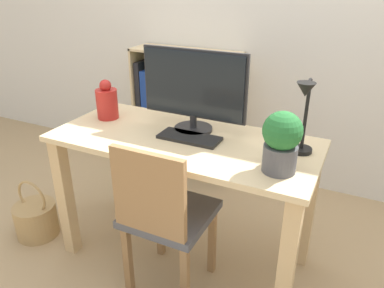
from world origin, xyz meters
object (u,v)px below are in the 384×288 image
object	(u,v)px
keyboard	(189,138)
potted_plant	(281,141)
vase	(107,102)
desk_lamp	(304,112)
monitor	(193,88)
chair	(164,214)
bookshelf	(169,116)
basket	(36,218)

from	to	relation	value
keyboard	potted_plant	size ratio (longest dim) A/B	1.18
keyboard	potted_plant	bearing A→B (deg)	-15.18
vase	desk_lamp	size ratio (longest dim) A/B	0.63
monitor	desk_lamp	distance (m)	0.58
monitor	chair	world-z (taller)	monitor
desk_lamp	bookshelf	bearing A→B (deg)	142.21
keyboard	chair	size ratio (longest dim) A/B	0.37
bookshelf	potted_plant	bearing A→B (deg)	-43.77
monitor	vase	xyz separation A→B (m)	(-0.52, -0.05, -0.14)
desk_lamp	chair	distance (m)	0.80
chair	basket	size ratio (longest dim) A/B	2.21
keyboard	potted_plant	world-z (taller)	potted_plant
chair	bookshelf	bearing A→B (deg)	111.23
desk_lamp	potted_plant	size ratio (longest dim) A/B	1.34
chair	desk_lamp	bearing A→B (deg)	23.01
potted_plant	chair	xyz separation A→B (m)	(-0.49, -0.14, -0.43)
potted_plant	basket	world-z (taller)	potted_plant
vase	potted_plant	size ratio (longest dim) A/B	0.85
keyboard	desk_lamp	distance (m)	0.58
keyboard	chair	distance (m)	0.40
keyboard	bookshelf	world-z (taller)	bookshelf
vase	basket	bearing A→B (deg)	-143.93
chair	basket	bearing A→B (deg)	170.84
vase	bookshelf	xyz separation A→B (m)	(-0.12, 0.92, -0.41)
chair	potted_plant	bearing A→B (deg)	8.72
monitor	basket	bearing A→B (deg)	-159.29
chair	bookshelf	distance (m)	1.42
vase	potted_plant	distance (m)	1.06
monitor	desk_lamp	xyz separation A→B (m)	(0.57, -0.08, -0.01)
potted_plant	bookshelf	size ratio (longest dim) A/B	0.27
keyboard	desk_lamp	size ratio (longest dim) A/B	0.88
desk_lamp	chair	xyz separation A→B (m)	(-0.54, -0.31, -0.51)
monitor	bookshelf	xyz separation A→B (m)	(-0.64, 0.86, -0.55)
keyboard	bookshelf	bearing A→B (deg)	124.55
vase	potted_plant	xyz separation A→B (m)	(1.04, -0.20, 0.04)
vase	bookshelf	distance (m)	1.01
bookshelf	keyboard	bearing A→B (deg)	-55.45
vase	chair	distance (m)	0.75
desk_lamp	bookshelf	xyz separation A→B (m)	(-1.21, 0.94, -0.54)
monitor	keyboard	xyz separation A→B (m)	(0.04, -0.12, -0.22)
bookshelf	basket	bearing A→B (deg)	-103.45
monitor	keyboard	world-z (taller)	monitor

